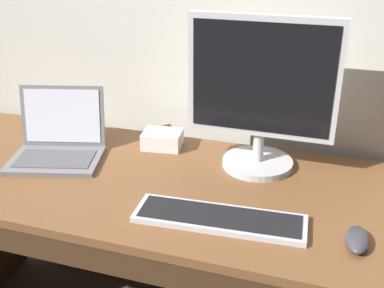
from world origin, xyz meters
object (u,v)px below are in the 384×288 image
object	(u,v)px
external_monitor	(261,94)
wired_keyboard	(219,218)
laptop_space_gray	(58,144)
external_drive_box	(162,139)
computer_mouse	(357,240)

from	to	relation	value
external_monitor	wired_keyboard	xyz separation A→B (m)	(-0.04, -0.35, -0.25)
laptop_space_gray	external_drive_box	world-z (taller)	laptop_space_gray
wired_keyboard	computer_mouse	world-z (taller)	computer_mouse
wired_keyboard	computer_mouse	size ratio (longest dim) A/B	4.08
external_monitor	external_drive_box	distance (m)	0.43
wired_keyboard	computer_mouse	distance (m)	0.36
laptop_space_gray	computer_mouse	xyz separation A→B (m)	(0.99, -0.21, -0.03)
laptop_space_gray	computer_mouse	distance (m)	1.02
wired_keyboard	external_drive_box	distance (m)	0.51
laptop_space_gray	computer_mouse	size ratio (longest dim) A/B	3.06
external_monitor	computer_mouse	size ratio (longest dim) A/B	4.29
external_monitor	computer_mouse	distance (m)	0.53
external_monitor	wired_keyboard	distance (m)	0.43
wired_keyboard	external_monitor	bearing A→B (deg)	83.90
external_monitor	computer_mouse	bearing A→B (deg)	-46.87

